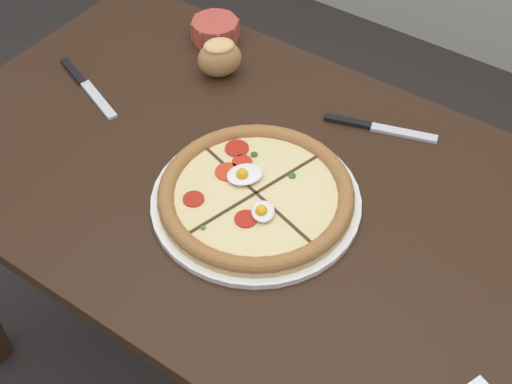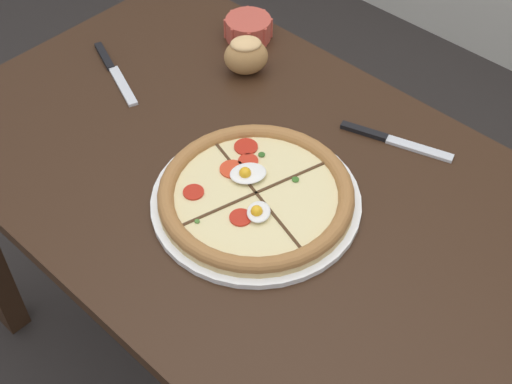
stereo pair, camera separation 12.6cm
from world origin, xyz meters
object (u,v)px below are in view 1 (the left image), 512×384
Objects in this scene: ramekin_bowl at (215,30)px; bread_piece_near at (220,57)px; dining_table at (272,225)px; knife_main at (86,87)px; pizza at (256,196)px; knife_spare at (379,128)px.

bread_piece_near reaches higher than ramekin_bowl.
ramekin_bowl reaches higher than dining_table.
knife_main is (-0.12, -0.30, -0.02)m from ramekin_bowl.
ramekin_bowl reaches higher than knife_main.
ramekin_bowl is at bearing 135.15° from pizza.
bread_piece_near is at bearing 142.55° from dining_table.
knife_main is (-0.20, -0.20, -0.04)m from bread_piece_near.
dining_table is 6.15× the size of knife_main.
knife_main is at bearing -174.91° from knife_spare.
dining_table is at bearing 83.43° from pizza.
bread_piece_near is at bearing -48.51° from ramekin_bowl.
ramekin_bowl is 0.45m from knife_spare.
pizza is 1.71× the size of knife_spare.
pizza is at bearing -96.57° from dining_table.
knife_main is 0.62m from knife_spare.
pizza is (-0.01, -0.05, 0.12)m from dining_table.
bread_piece_near is 0.37m from knife_spare.
knife_spare is at bearing -7.36° from ramekin_bowl.
bread_piece_near reaches higher than dining_table.
dining_table is 6.27× the size of knife_spare.
dining_table is 11.81× the size of bread_piece_near.
bread_piece_near is at bearing 66.29° from knife_main.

